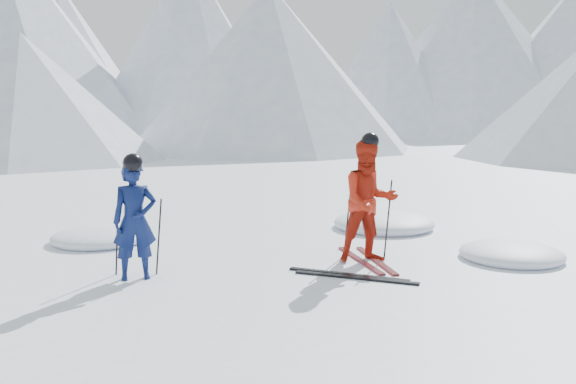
{
  "coord_description": "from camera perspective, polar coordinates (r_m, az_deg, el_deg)",
  "views": [
    {
      "loc": [
        -1.11,
        -8.0,
        2.27
      ],
      "look_at": [
        -1.58,
        0.5,
        1.1
      ],
      "focal_mm": 38.0,
      "sensor_mm": 36.0,
      "label": 1
    }
  ],
  "objects": [
    {
      "name": "ground",
      "position": [
        8.39,
        10.74,
        -8.01
      ],
      "size": [
        160.0,
        160.0,
        0.0
      ],
      "primitive_type": "plane",
      "color": "white",
      "rests_on": "ground"
    },
    {
      "name": "mountain_range",
      "position": [
        44.07,
        12.36,
        13.43
      ],
      "size": [
        106.15,
        62.94,
        15.53
      ],
      "color": "#B2BCD1",
      "rests_on": "ground"
    },
    {
      "name": "skier_blue",
      "position": [
        8.35,
        -14.15,
        -2.63
      ],
      "size": [
        0.67,
        0.56,
        1.58
      ],
      "primitive_type": "imported",
      "rotation": [
        0.0,
        0.0,
        0.38
      ],
      "color": "#0B1747",
      "rests_on": "ground"
    },
    {
      "name": "skier_red",
      "position": [
        9.08,
        7.59,
        -0.87
      ],
      "size": [
        1.04,
        0.9,
        1.81
      ],
      "primitive_type": "imported",
      "rotation": [
        0.0,
        0.0,
        0.28
      ],
      "color": "#B5200E",
      "rests_on": "ground"
    },
    {
      "name": "pole_blue_left",
      "position": [
        8.63,
        -15.7,
        -4.13
      ],
      "size": [
        0.11,
        0.08,
        1.05
      ],
      "primitive_type": "cylinder",
      "rotation": [
        0.05,
        0.08,
        0.0
      ],
      "color": "black",
      "rests_on": "ground"
    },
    {
      "name": "pole_blue_right",
      "position": [
        8.56,
        -11.99,
        -4.1
      ],
      "size": [
        0.11,
        0.07,
        1.05
      ],
      "primitive_type": "cylinder",
      "rotation": [
        -0.04,
        0.08,
        0.0
      ],
      "color": "black",
      "rests_on": "ground"
    },
    {
      "name": "pole_red_left",
      "position": [
        9.36,
        5.61,
        -2.46
      ],
      "size": [
        0.12,
        0.1,
        1.21
      ],
      "primitive_type": "cylinder",
      "rotation": [
        0.06,
        0.08,
        0.0
      ],
      "color": "black",
      "rests_on": "ground"
    },
    {
      "name": "pole_red_right",
      "position": [
        9.31,
        9.33,
        -2.58
      ],
      "size": [
        0.12,
        0.09,
        1.21
      ],
      "primitive_type": "cylinder",
      "rotation": [
        -0.05,
        0.08,
        0.0
      ],
      "color": "black",
      "rests_on": "ground"
    },
    {
      "name": "ski_worn_left",
      "position": [
        9.25,
        6.75,
        -6.34
      ],
      "size": [
        0.61,
        1.65,
        0.03
      ],
      "primitive_type": "cube",
      "rotation": [
        0.0,
        0.0,
        0.31
      ],
      "color": "black",
      "rests_on": "ground"
    },
    {
      "name": "ski_worn_right",
      "position": [
        9.27,
        8.24,
        -6.34
      ],
      "size": [
        0.49,
        1.67,
        0.03
      ],
      "primitive_type": "cube",
      "rotation": [
        0.0,
        0.0,
        0.24
      ],
      "color": "black",
      "rests_on": "ground"
    },
    {
      "name": "ski_loose_a",
      "position": [
        8.44,
        5.62,
        -7.7
      ],
      "size": [
        1.63,
        0.65,
        0.03
      ],
      "primitive_type": "cube",
      "rotation": [
        0.0,
        0.0,
        1.23
      ],
      "color": "black",
      "rests_on": "ground"
    },
    {
      "name": "ski_loose_b",
      "position": [
        8.3,
        6.36,
        -7.98
      ],
      "size": [
        1.65,
        0.6,
        0.03
      ],
      "primitive_type": "cube",
      "rotation": [
        0.0,
        0.0,
        1.26
      ],
      "color": "black",
      "rests_on": "ground"
    },
    {
      "name": "snow_lumps",
      "position": [
        10.54,
        6.76,
        -4.67
      ],
      "size": [
        10.18,
        5.2,
        0.42
      ],
      "color": "white",
      "rests_on": "ground"
    }
  ]
}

